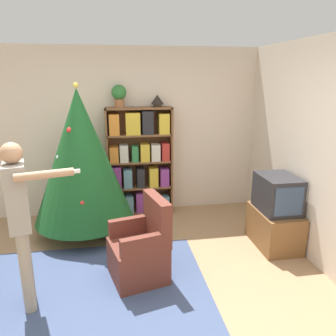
% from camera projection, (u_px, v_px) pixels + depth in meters
% --- Properties ---
extents(ground_plane, '(14.00, 14.00, 0.00)m').
position_uv_depth(ground_plane, '(137.00, 296.00, 3.34)').
color(ground_plane, '#9E7A56').
extents(wall_back, '(8.00, 0.10, 2.60)m').
position_uv_depth(wall_back, '(125.00, 132.00, 5.18)').
color(wall_back, beige).
rests_on(wall_back, ground_plane).
extents(area_rug, '(2.51, 1.81, 0.01)m').
position_uv_depth(area_rug, '(88.00, 290.00, 3.43)').
color(area_rug, '#3D4C70').
rests_on(area_rug, ground_plane).
extents(bookshelf, '(1.02, 0.27, 1.71)m').
position_uv_depth(bookshelf, '(140.00, 163.00, 5.14)').
color(bookshelf, brown).
rests_on(bookshelf, ground_plane).
extents(tv_stand, '(0.49, 0.75, 0.49)m').
position_uv_depth(tv_stand, '(274.00, 228.00, 4.29)').
color(tv_stand, brown).
rests_on(tv_stand, ground_plane).
extents(television, '(0.44, 0.58, 0.46)m').
position_uv_depth(television, '(277.00, 194.00, 4.16)').
color(television, '#28282D').
rests_on(television, tv_stand).
extents(game_remote, '(0.04, 0.12, 0.02)m').
position_uv_depth(game_remote, '(273.00, 217.00, 3.98)').
color(game_remote, white).
rests_on(game_remote, tv_stand).
extents(christmas_tree, '(1.35, 1.35, 2.09)m').
position_uv_depth(christmas_tree, '(81.00, 157.00, 4.39)').
color(christmas_tree, '#4C3323').
rests_on(christmas_tree, ground_plane).
extents(armchair, '(0.69, 0.68, 0.92)m').
position_uv_depth(armchair, '(141.00, 251.00, 3.57)').
color(armchair, brown).
rests_on(armchair, ground_plane).
extents(standing_person, '(0.70, 0.46, 1.62)m').
position_uv_depth(standing_person, '(20.00, 214.00, 2.96)').
color(standing_person, '#9E937F').
rests_on(standing_person, ground_plane).
extents(potted_plant, '(0.22, 0.22, 0.33)m').
position_uv_depth(potted_plant, '(119.00, 94.00, 4.82)').
color(potted_plant, '#935B38').
rests_on(potted_plant, bookshelf).
extents(table_lamp, '(0.20, 0.20, 0.18)m').
position_uv_depth(table_lamp, '(157.00, 100.00, 4.93)').
color(table_lamp, '#473828').
rests_on(table_lamp, bookshelf).
extents(book_pile_near_tree, '(0.20, 0.17, 0.08)m').
position_uv_depth(book_pile_near_tree, '(115.00, 236.00, 4.48)').
color(book_pile_near_tree, '#232328').
rests_on(book_pile_near_tree, ground_plane).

